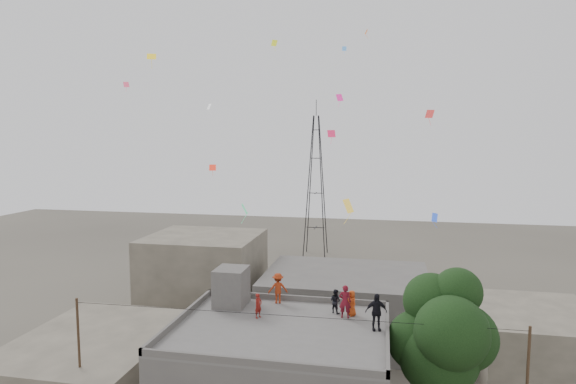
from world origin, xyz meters
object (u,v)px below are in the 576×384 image
Objects in this scene: stair_head_box at (231,287)px; person_red_adult at (345,301)px; transmission_tower at (316,186)px; tree at (443,335)px; person_dark_adult at (376,312)px.

person_red_adult is (6.07, -0.68, -0.17)m from stair_head_box.
transmission_tower is 38.75m from person_red_adult.
person_red_adult is at bearing 163.55° from tree.
transmission_tower reaches higher than stair_head_box.
stair_head_box is at bearing -88.77° from transmission_tower.
tree is at bearing -13.16° from person_dark_adult.
tree is 0.45× the size of transmission_tower.
person_red_adult is (-4.50, 1.33, 0.82)m from tree.
transmission_tower is 40.29m from person_dark_adult.
person_dark_adult is at bearing 179.00° from tree.
stair_head_box is 6.11m from person_red_adult.
stair_head_box is 1.21× the size of person_red_adult.
stair_head_box reaches higher than person_red_adult.
transmission_tower reaches higher than person_dark_adult.
tree is at bearing -73.91° from transmission_tower.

